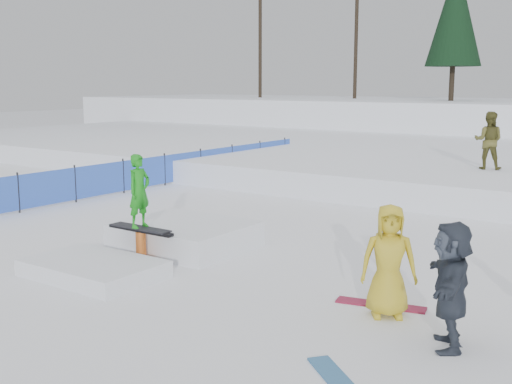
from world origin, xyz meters
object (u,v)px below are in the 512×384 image
Objects in this scene: spectator_yellow at (389,261)px; spectator_dark at (451,285)px; jib_rail_feature at (161,240)px; safety_fence at (165,169)px; walker_olive at (489,140)px.

spectator_yellow is 1.30m from spectator_dark.
jib_rail_feature is (-5.16, 0.59, -0.55)m from spectator_yellow.
jib_rail_feature reaches higher than safety_fence.
safety_fence is 8.95× the size of walker_olive.
jib_rail_feature is at bearing -122.42° from spectator_dark.
spectator_dark is at bearing 93.46° from walker_olive.
spectator_yellow is at bearing -6.53° from jib_rail_feature.
jib_rail_feature is at bearing 142.87° from spectator_yellow.
walker_olive is 1.04× the size of spectator_dark.
jib_rail_feature is at bearing 63.22° from walker_olive.
safety_fence is 13.39m from spectator_yellow.
spectator_yellow reaches higher than safety_fence.
spectator_dark reaches higher than spectator_yellow.
safety_fence is 9.04m from jib_rail_feature.
spectator_dark is (2.92, -12.32, -0.84)m from walker_olive.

